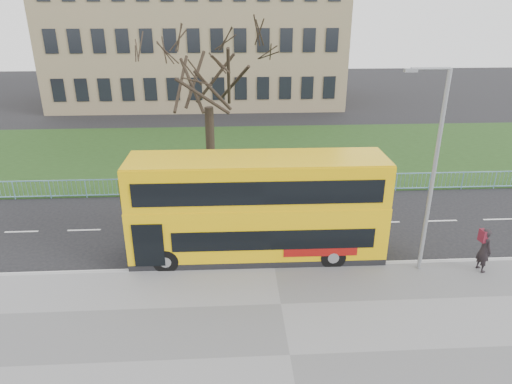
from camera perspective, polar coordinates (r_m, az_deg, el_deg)
ground at (r=20.74m, az=1.88°, el=-7.30°), size 120.00×120.00×0.00m
pavement at (r=15.26m, az=4.24°, el=-19.82°), size 80.00×10.50×0.12m
kerb at (r=19.38m, az=2.29°, el=-9.40°), size 80.00×0.20×0.14m
grass_verge at (r=33.84m, az=-0.25°, el=4.91°), size 80.00×15.40×0.08m
guard_railing at (r=26.43m, az=0.64°, el=0.89°), size 40.00×0.12×1.10m
bare_tree at (r=28.39m, az=-5.99°, el=12.13°), size 7.20×7.20×10.29m
civic_building at (r=53.10m, az=-7.23°, el=18.86°), size 30.00×15.00×14.00m
yellow_bus at (r=19.22m, az=0.16°, el=-1.76°), size 10.72×2.67×4.48m
pedestrian at (r=20.79m, az=26.62°, el=-6.48°), size 0.56×0.75×1.90m
street_lamp at (r=18.53m, az=21.15°, el=2.97°), size 1.73×0.21×8.15m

